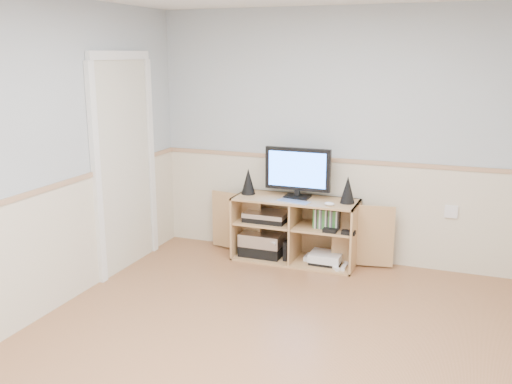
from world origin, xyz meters
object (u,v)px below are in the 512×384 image
monitor (298,171)px  game_consoles (325,258)px  media_cabinet (297,228)px  keyboard (293,202)px

monitor → game_consoles: bearing=-10.8°
media_cabinet → game_consoles: (0.32, -0.07, -0.26)m
media_cabinet → monitor: (0.00, -0.01, 0.59)m
monitor → game_consoles: (0.32, -0.06, -0.85)m
monitor → keyboard: 0.33m
media_cabinet → keyboard: bearing=-85.2°
monitor → game_consoles: size_ratio=1.48×
keyboard → game_consoles: (0.30, 0.13, -0.59)m
monitor → media_cabinet: bearing=90.0°
monitor → keyboard: bearing=-85.0°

